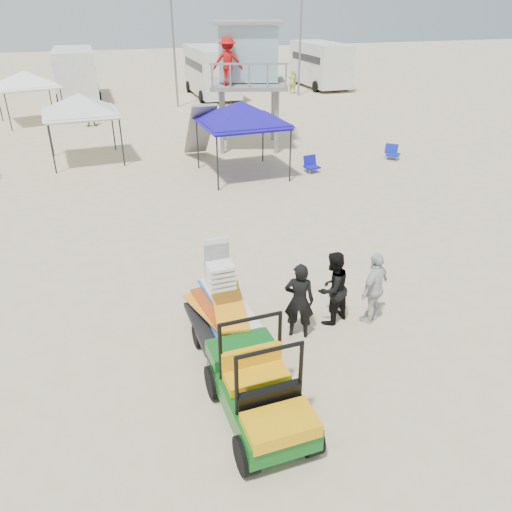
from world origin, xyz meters
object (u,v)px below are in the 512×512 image
object	(u,v)px
man_left	(299,301)
lifeguard_tower	(245,57)
canopy_blue	(241,105)
utility_cart	(259,384)
surf_trailer	(222,307)

from	to	relation	value
man_left	lifeguard_tower	bearing A→B (deg)	-76.21
lifeguard_tower	canopy_blue	bearing A→B (deg)	-108.88
utility_cart	man_left	world-z (taller)	utility_cart
surf_trailer	man_left	distance (m)	1.54
surf_trailer	utility_cart	bearing A→B (deg)	-90.12
surf_trailer	canopy_blue	world-z (taller)	canopy_blue
surf_trailer	man_left	xyz separation A→B (m)	(1.51, -0.30, 0.02)
man_left	utility_cart	bearing A→B (deg)	79.91
man_left	canopy_blue	size ratio (longest dim) A/B	0.51
surf_trailer	man_left	size ratio (longest dim) A/B	1.36
utility_cart	canopy_blue	bearing A→B (deg)	74.56
canopy_blue	utility_cart	bearing A→B (deg)	-105.44
surf_trailer	lifeguard_tower	bearing A→B (deg)	71.24
utility_cart	lifeguard_tower	world-z (taller)	lifeguard_tower
utility_cart	surf_trailer	xyz separation A→B (m)	(0.00, 2.33, -0.01)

